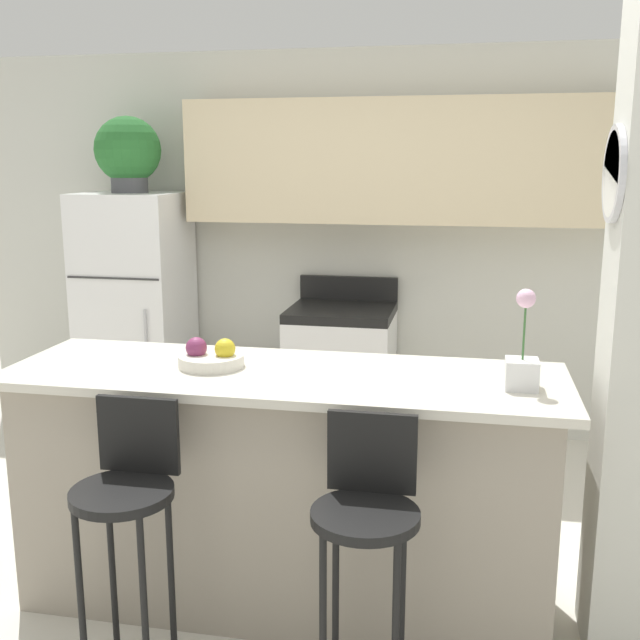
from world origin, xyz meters
The scene contains 11 objects.
ground_plane centered at (0.00, 0.00, 0.00)m, with size 14.00×14.00×0.00m, color beige.
wall_back centered at (0.12, 2.13, 1.52)m, with size 5.60×0.38×2.55m.
counter_bar centered at (0.00, 0.00, 0.51)m, with size 2.24×0.72×1.01m.
refrigerator centered at (-1.49, 1.85, 0.81)m, with size 0.65×0.64×1.63m.
stove_range centered at (-0.08, 1.87, 0.46)m, with size 0.67×0.62×1.07m.
bar_stool_left centered at (-0.42, -0.56, 0.69)m, with size 0.35×0.35×1.02m.
bar_stool_right centered at (0.42, -0.56, 0.69)m, with size 0.35×0.35×1.02m.
potted_plant_on_fridge centered at (-1.49, 1.85, 1.89)m, with size 0.43×0.43×0.49m.
orchid_vase centered at (0.92, -0.05, 1.12)m, with size 0.12×0.12×0.37m.
fruit_bowl centered at (-0.30, 0.02, 1.05)m, with size 0.27×0.27×0.12m.
trash_bin centered at (-0.94, 1.64, 0.19)m, with size 0.28×0.28×0.38m.
Camera 1 is at (0.71, -2.79, 1.84)m, focal length 42.00 mm.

